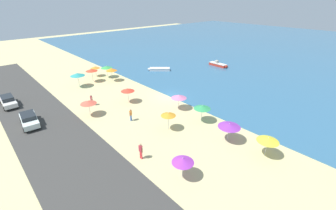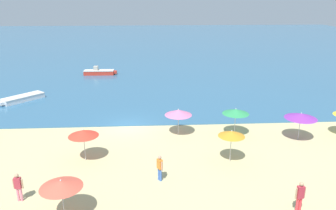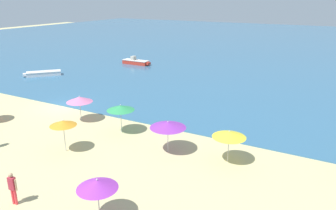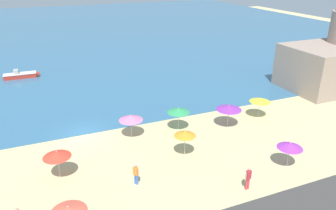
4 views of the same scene
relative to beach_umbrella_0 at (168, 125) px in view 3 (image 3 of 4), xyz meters
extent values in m
plane|color=#C9BC84|center=(-13.65, 3.66, -2.02)|extent=(160.00, 160.00, 0.00)
cube|color=#326488|center=(-13.65, 58.66, -1.99)|extent=(150.00, 110.00, 0.05)
cylinder|color=#B2B2B7|center=(0.00, 0.00, -1.08)|extent=(0.05, 0.05, 1.87)
cone|color=purple|center=(0.00, 0.00, 0.00)|extent=(2.49, 2.49, 0.39)
sphere|color=silver|center=(0.00, 0.00, 0.23)|extent=(0.08, 0.08, 0.08)
cylinder|color=#B2B2B7|center=(0.56, -7.92, -1.14)|extent=(0.05, 0.05, 1.76)
cone|color=purple|center=(0.56, -7.92, -0.09)|extent=(1.98, 1.98, 0.44)
sphere|color=silver|center=(0.56, -7.92, 0.16)|extent=(0.08, 0.08, 0.08)
cylinder|color=#B2B2B7|center=(-6.32, -3.32, -1.03)|extent=(0.05, 0.05, 1.97)
cone|color=orange|center=(-6.32, -3.32, 0.08)|extent=(1.82, 1.82, 0.35)
sphere|color=silver|center=(-6.32, -3.32, 0.29)|extent=(0.08, 0.08, 0.08)
cylinder|color=#B2B2B7|center=(-4.86, 1.21, -1.05)|extent=(0.05, 0.05, 1.93)
cone|color=#309755|center=(-4.86, 1.21, 0.05)|extent=(2.17, 2.17, 0.38)
sphere|color=silver|center=(-4.86, 1.21, 0.28)|extent=(0.08, 0.08, 0.08)
cylinder|color=#B2B2B7|center=(-9.48, 1.60, -1.13)|extent=(0.05, 0.05, 1.78)
cone|color=pink|center=(-9.48, 1.60, -0.07)|extent=(2.23, 2.23, 0.45)
sphere|color=silver|center=(-9.48, 1.60, 0.19)|extent=(0.08, 0.08, 0.08)
cylinder|color=#B2B2B7|center=(4.13, 0.56, -1.10)|extent=(0.05, 0.05, 1.84)
cone|color=yellow|center=(4.13, 0.56, -0.05)|extent=(2.18, 2.18, 0.37)
sphere|color=silver|center=(4.13, 0.56, 0.17)|extent=(0.08, 0.08, 0.08)
cylinder|color=#F93E46|center=(-4.16, -9.12, -1.58)|extent=(0.14, 0.14, 0.88)
cylinder|color=#F93E46|center=(-3.99, -9.10, -1.58)|extent=(0.14, 0.14, 0.88)
cube|color=#C43242|center=(-4.08, -9.11, -0.79)|extent=(0.39, 0.27, 0.70)
sphere|color=tan|center=(-4.08, -9.11, -0.31)|extent=(0.22, 0.22, 0.22)
cylinder|color=tan|center=(-4.31, -9.15, -0.84)|extent=(0.09, 0.09, 0.63)
cylinder|color=tan|center=(-3.84, -9.07, -0.84)|extent=(0.09, 0.09, 0.63)
cube|color=red|center=(-19.12, 24.24, -1.68)|extent=(4.34, 1.38, 0.58)
cube|color=red|center=(-16.76, 24.20, -1.62)|extent=(0.45, 0.74, 0.35)
cube|color=silver|center=(-19.12, 24.24, -1.35)|extent=(4.34, 1.46, 0.08)
cube|color=#B2AD9E|center=(-19.55, 24.25, -1.05)|extent=(0.61, 0.79, 0.67)
cube|color=silver|center=(-25.63, 11.79, -1.71)|extent=(3.95, 4.17, 0.51)
cube|color=silver|center=(-27.23, 10.01, -1.66)|extent=(0.86, 0.84, 0.31)
cube|color=silver|center=(-25.63, 11.79, -1.42)|extent=(4.01, 4.22, 0.08)
camera|label=1|loc=(11.12, -19.33, 12.74)|focal=24.00mm
camera|label=2|loc=(-11.80, -23.36, 8.80)|focal=35.00mm
camera|label=3|loc=(9.90, -18.02, 8.29)|focal=35.00mm
camera|label=4|loc=(-16.72, -24.70, 12.85)|focal=35.00mm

